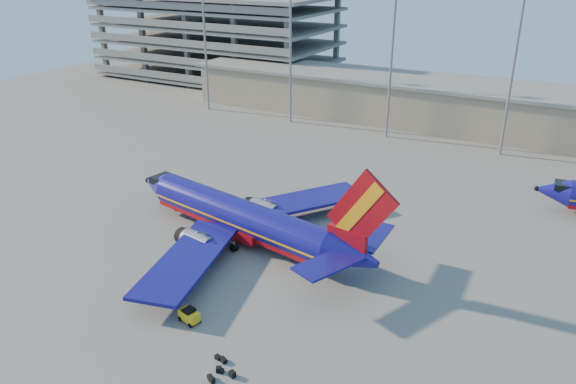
% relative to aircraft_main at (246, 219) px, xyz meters
% --- Properties ---
extents(ground, '(220.00, 220.00, 0.00)m').
position_rel_aircraft_main_xyz_m(ground, '(5.54, -0.01, -2.73)').
color(ground, slate).
rests_on(ground, ground).
extents(terminal_building, '(122.00, 16.00, 8.50)m').
position_rel_aircraft_main_xyz_m(terminal_building, '(15.54, 57.99, 1.58)').
color(terminal_building, '#8A735F').
rests_on(terminal_building, ground).
extents(parking_garage, '(62.00, 32.00, 21.40)m').
position_rel_aircraft_main_xyz_m(parking_garage, '(-56.46, 74.04, 9.00)').
color(parking_garage, slate).
rests_on(parking_garage, ground).
extents(light_mast_row, '(101.60, 1.60, 28.65)m').
position_rel_aircraft_main_xyz_m(light_mast_row, '(10.54, 45.99, 14.82)').
color(light_mast_row, gray).
rests_on(light_mast_row, ground).
extents(aircraft_main, '(37.49, 35.75, 12.79)m').
position_rel_aircraft_main_xyz_m(aircraft_main, '(0.00, 0.00, 0.00)').
color(aircraft_main, navy).
rests_on(aircraft_main, ground).
extents(baggage_tug, '(2.18, 1.61, 1.41)m').
position_rel_aircraft_main_xyz_m(baggage_tug, '(4.07, -15.86, -2.00)').
color(baggage_tug, yellow).
rests_on(baggage_tug, ground).
extents(luggage_pile, '(2.83, 2.97, 0.53)m').
position_rel_aircraft_main_xyz_m(luggage_pile, '(10.40, -20.04, -2.51)').
color(luggage_pile, black).
rests_on(luggage_pile, ground).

